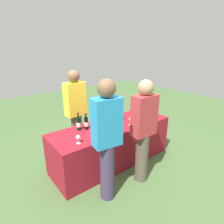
{
  "coord_description": "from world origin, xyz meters",
  "views": [
    {
      "loc": [
        -1.94,
        -2.47,
        2.12
      ],
      "look_at": [
        0.0,
        0.0,
        0.99
      ],
      "focal_mm": 30.94,
      "sensor_mm": 36.0,
      "label": 1
    }
  ],
  "objects_px": {
    "wine_glass_2": "(131,120)",
    "wine_glass_4": "(139,115)",
    "wine_bottle_0": "(79,124)",
    "server_pouring": "(76,110)",
    "wine_glass_5": "(145,113)",
    "guest_1": "(143,129)",
    "wine_bottle_3": "(120,115)",
    "wine_bottle_2": "(111,116)",
    "wine_glass_3": "(132,117)",
    "wine_bottle_4": "(132,110)",
    "wine_bottle_5": "(134,108)",
    "wine_glass_0": "(78,138)",
    "wine_bottle_1": "(86,123)",
    "guest_0": "(107,138)",
    "wine_glass_1": "(114,122)"
  },
  "relations": [
    {
      "from": "wine_bottle_3",
      "to": "wine_glass_1",
      "type": "height_order",
      "value": "wine_bottle_3"
    },
    {
      "from": "guest_1",
      "to": "wine_glass_3",
      "type": "bearing_deg",
      "value": 64.0
    },
    {
      "from": "guest_0",
      "to": "wine_glass_3",
      "type": "bearing_deg",
      "value": 38.06
    },
    {
      "from": "wine_bottle_2",
      "to": "wine_glass_2",
      "type": "relative_size",
      "value": 2.22
    },
    {
      "from": "guest_1",
      "to": "wine_bottle_3",
      "type": "bearing_deg",
      "value": 79.89
    },
    {
      "from": "wine_bottle_0",
      "to": "wine_glass_1",
      "type": "distance_m",
      "value": 0.61
    },
    {
      "from": "wine_glass_0",
      "to": "wine_bottle_2",
      "type": "bearing_deg",
      "value": 22.16
    },
    {
      "from": "wine_bottle_4",
      "to": "guest_1",
      "type": "distance_m",
      "value": 0.99
    },
    {
      "from": "wine_bottle_5",
      "to": "wine_glass_4",
      "type": "relative_size",
      "value": 2.47
    },
    {
      "from": "wine_bottle_1",
      "to": "wine_glass_2",
      "type": "bearing_deg",
      "value": -25.53
    },
    {
      "from": "wine_bottle_1",
      "to": "wine_glass_4",
      "type": "relative_size",
      "value": 2.36
    },
    {
      "from": "wine_glass_2",
      "to": "guest_0",
      "type": "relative_size",
      "value": 0.08
    },
    {
      "from": "wine_glass_3",
      "to": "wine_glass_4",
      "type": "height_order",
      "value": "wine_glass_3"
    },
    {
      "from": "wine_bottle_4",
      "to": "wine_bottle_2",
      "type": "bearing_deg",
      "value": 177.09
    },
    {
      "from": "wine_bottle_3",
      "to": "wine_bottle_4",
      "type": "bearing_deg",
      "value": 8.54
    },
    {
      "from": "wine_bottle_0",
      "to": "wine_glass_4",
      "type": "relative_size",
      "value": 2.39
    },
    {
      "from": "wine_bottle_5",
      "to": "wine_glass_0",
      "type": "bearing_deg",
      "value": -165.65
    },
    {
      "from": "wine_glass_2",
      "to": "wine_glass_5",
      "type": "xyz_separation_m",
      "value": [
        0.47,
        0.09,
        -0.01
      ]
    },
    {
      "from": "wine_bottle_0",
      "to": "server_pouring",
      "type": "height_order",
      "value": "server_pouring"
    },
    {
      "from": "wine_bottle_1",
      "to": "guest_0",
      "type": "distance_m",
      "value": 0.83
    },
    {
      "from": "wine_bottle_4",
      "to": "server_pouring",
      "type": "xyz_separation_m",
      "value": [
        -0.97,
        0.52,
        0.06
      ]
    },
    {
      "from": "wine_bottle_1",
      "to": "guest_0",
      "type": "height_order",
      "value": "guest_0"
    },
    {
      "from": "wine_bottle_3",
      "to": "guest_1",
      "type": "height_order",
      "value": "guest_1"
    },
    {
      "from": "wine_glass_1",
      "to": "wine_glass_5",
      "type": "height_order",
      "value": "wine_glass_1"
    },
    {
      "from": "wine_bottle_2",
      "to": "wine_glass_3",
      "type": "distance_m",
      "value": 0.38
    },
    {
      "from": "wine_bottle_0",
      "to": "wine_bottle_3",
      "type": "relative_size",
      "value": 0.99
    },
    {
      "from": "server_pouring",
      "to": "wine_bottle_5",
      "type": "bearing_deg",
      "value": 153.54
    },
    {
      "from": "wine_bottle_2",
      "to": "wine_bottle_3",
      "type": "xyz_separation_m",
      "value": [
        0.14,
        -0.08,
        0.0
      ]
    },
    {
      "from": "wine_bottle_5",
      "to": "wine_glass_0",
      "type": "xyz_separation_m",
      "value": [
        -1.51,
        -0.39,
        -0.03
      ]
    },
    {
      "from": "wine_glass_3",
      "to": "wine_glass_5",
      "type": "height_order",
      "value": "wine_glass_5"
    },
    {
      "from": "wine_bottle_5",
      "to": "guest_0",
      "type": "xyz_separation_m",
      "value": [
        -1.33,
        -0.84,
        0.1
      ]
    },
    {
      "from": "server_pouring",
      "to": "guest_0",
      "type": "distance_m",
      "value": 1.33
    },
    {
      "from": "wine_glass_2",
      "to": "wine_glass_3",
      "type": "height_order",
      "value": "wine_glass_2"
    },
    {
      "from": "wine_glass_1",
      "to": "wine_glass_5",
      "type": "xyz_separation_m",
      "value": [
        0.76,
        -0.01,
        -0.01
      ]
    },
    {
      "from": "server_pouring",
      "to": "wine_glass_4",
      "type": "bearing_deg",
      "value": 137.23
    },
    {
      "from": "wine_glass_4",
      "to": "wine_glass_5",
      "type": "xyz_separation_m",
      "value": [
        0.18,
        0.02,
        0.01
      ]
    },
    {
      "from": "wine_bottle_2",
      "to": "wine_bottle_3",
      "type": "distance_m",
      "value": 0.17
    },
    {
      "from": "wine_bottle_3",
      "to": "wine_glass_0",
      "type": "xyz_separation_m",
      "value": [
        -1.02,
        -0.28,
        -0.02
      ]
    },
    {
      "from": "wine_bottle_0",
      "to": "wine_glass_5",
      "type": "xyz_separation_m",
      "value": [
        1.3,
        -0.29,
        -0.02
      ]
    },
    {
      "from": "wine_glass_2",
      "to": "wine_glass_4",
      "type": "xyz_separation_m",
      "value": [
        0.29,
        0.08,
        -0.01
      ]
    },
    {
      "from": "wine_glass_3",
      "to": "wine_glass_5",
      "type": "distance_m",
      "value": 0.35
    },
    {
      "from": "wine_bottle_1",
      "to": "wine_bottle_2",
      "type": "xyz_separation_m",
      "value": [
        0.53,
        0.0,
        0.0
      ]
    },
    {
      "from": "server_pouring",
      "to": "guest_0",
      "type": "relative_size",
      "value": 0.97
    },
    {
      "from": "wine_bottle_5",
      "to": "server_pouring",
      "type": "xyz_separation_m",
      "value": [
        -1.09,
        0.46,
        0.07
      ]
    },
    {
      "from": "wine_glass_5",
      "to": "server_pouring",
      "type": "xyz_separation_m",
      "value": [
        -1.11,
        0.74,
        0.09
      ]
    },
    {
      "from": "wine_glass_4",
      "to": "guest_0",
      "type": "height_order",
      "value": "guest_0"
    },
    {
      "from": "wine_bottle_1",
      "to": "wine_glass_4",
      "type": "xyz_separation_m",
      "value": [
        1.0,
        -0.26,
        -0.02
      ]
    },
    {
      "from": "wine_bottle_4",
      "to": "wine_glass_5",
      "type": "relative_size",
      "value": 2.42
    },
    {
      "from": "wine_glass_0",
      "to": "server_pouring",
      "type": "distance_m",
      "value": 0.95
    },
    {
      "from": "guest_1",
      "to": "wine_bottle_2",
      "type": "bearing_deg",
      "value": 90.76
    }
  ]
}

